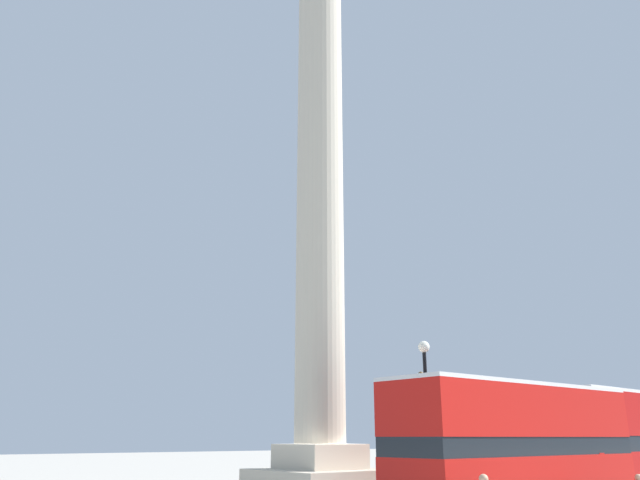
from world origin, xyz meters
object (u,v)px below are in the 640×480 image
at_px(bus_a, 517,446).
at_px(bus_b, 632,444).
at_px(equestrian_statue, 425,464).
at_px(street_lamp, 427,414).
at_px(monument_column, 320,258).

relative_size(bus_a, bus_b, 0.89).
xyz_separation_m(equestrian_statue, street_lamp, (-4.53, -4.23, 1.98)).
distance_m(bus_b, equestrian_statue, 8.58).
height_order(monument_column, bus_a, monument_column).
bearing_deg(monument_column, street_lamp, -28.32).
xyz_separation_m(bus_a, bus_b, (8.46, 0.28, 0.04)).
xyz_separation_m(monument_column, bus_b, (12.21, -5.11, -6.75)).
bearing_deg(bus_b, bus_a, 179.34).
bearing_deg(street_lamp, monument_column, 151.68).
relative_size(bus_b, equestrian_statue, 2.03).
height_order(monument_column, street_lamp, monument_column).
distance_m(equestrian_statue, street_lamp, 6.51).
height_order(bus_b, equestrian_statue, equestrian_statue).
height_order(bus_a, bus_b, bus_b).
distance_m(monument_column, street_lamp, 6.94).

